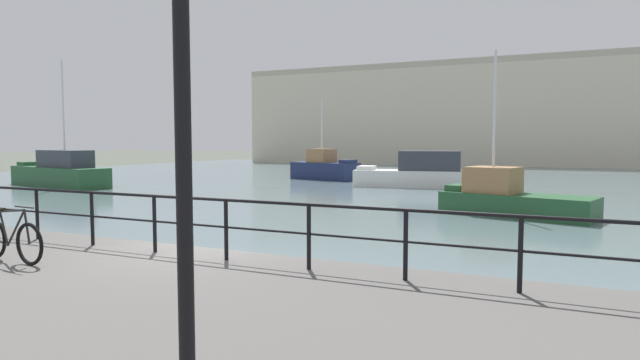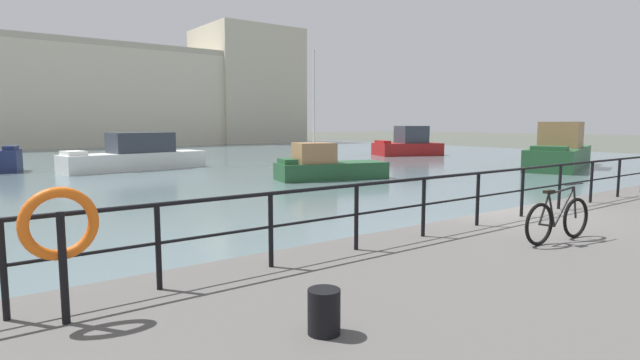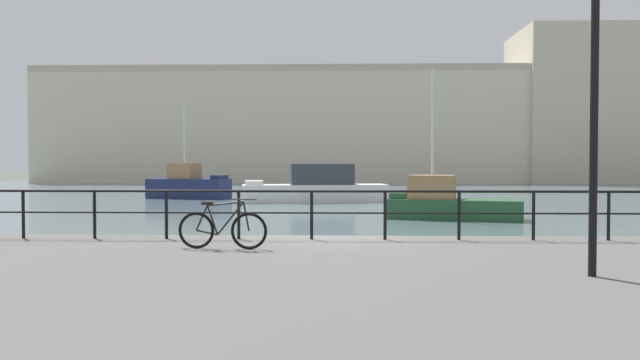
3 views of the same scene
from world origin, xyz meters
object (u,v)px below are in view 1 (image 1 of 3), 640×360
(harbor_building, at_px, (563,111))
(moored_small_launch, at_px, (325,168))
(parked_bicycle, at_px, (11,239))
(moored_white_yacht, at_px, (510,198))
(moored_blue_motorboat, at_px, (424,173))
(quay_lamp_post, at_px, (181,21))
(moored_red_daysailer, at_px, (60,172))

(harbor_building, height_order, moored_small_launch, harbor_building)
(harbor_building, bearing_deg, parked_bicycle, -97.54)
(moored_white_yacht, bearing_deg, moored_blue_motorboat, -46.19)
(harbor_building, xyz_separation_m, moored_white_yacht, (-1.40, -46.07, -5.62))
(moored_small_launch, xyz_separation_m, parked_bicycle, (7.42, -29.44, 0.28))
(moored_small_launch, relative_size, moored_white_yacht, 0.95)
(harbor_building, relative_size, moored_small_launch, 10.83)
(moored_white_yacht, height_order, quay_lamp_post, moored_white_yacht)
(moored_white_yacht, relative_size, quay_lamp_post, 1.37)
(quay_lamp_post, bearing_deg, moored_white_yacht, 87.99)
(moored_white_yacht, bearing_deg, harbor_building, -76.37)
(moored_blue_motorboat, bearing_deg, moored_red_daysailer, 14.91)
(harbor_building, height_order, parked_bicycle, harbor_building)
(moored_red_daysailer, height_order, parked_bicycle, moored_red_daysailer)
(harbor_building, xyz_separation_m, moored_red_daysailer, (-27.86, -44.15, -5.39))
(harbor_building, bearing_deg, quay_lamp_post, -91.82)
(moored_red_daysailer, height_order, moored_white_yacht, moored_red_daysailer)
(moored_blue_motorboat, height_order, quay_lamp_post, quay_lamp_post)
(moored_blue_motorboat, xyz_separation_m, parked_bicycle, (-0.78, -26.06, 0.27))
(moored_red_daysailer, bearing_deg, quay_lamp_post, 153.85)
(moored_red_daysailer, relative_size, quay_lamp_post, 1.87)
(moored_red_daysailer, distance_m, moored_white_yacht, 26.53)
(moored_white_yacht, relative_size, parked_bicycle, 3.52)
(moored_white_yacht, height_order, parked_bicycle, moored_white_yacht)
(moored_small_launch, bearing_deg, moored_red_daysailer, -119.93)
(quay_lamp_post, bearing_deg, harbor_building, 88.18)
(harbor_building, distance_m, moored_blue_motorboat, 36.30)
(moored_blue_motorboat, height_order, parked_bicycle, moored_blue_motorboat)
(harbor_building, relative_size, moored_red_daysailer, 7.55)
(moored_red_daysailer, height_order, moored_small_launch, moored_red_daysailer)
(moored_red_daysailer, bearing_deg, harbor_building, -110.76)
(moored_red_daysailer, xyz_separation_m, moored_small_launch, (12.34, 12.39, -0.06))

